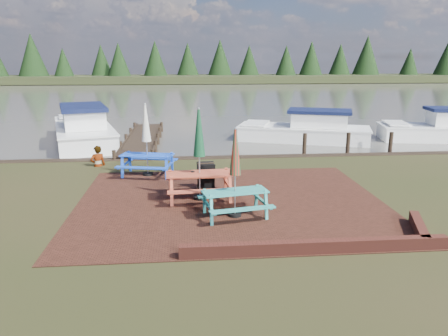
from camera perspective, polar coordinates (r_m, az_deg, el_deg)
ground at (r=12.05m, az=1.40°, el=-6.06°), size 120.00×120.00×0.00m
paving at (r=12.98m, az=0.89°, el=-4.49°), size 9.00×7.50×0.02m
brick_wall at (r=10.29m, az=15.12°, el=-9.37°), size 6.21×1.79×0.30m
water at (r=48.42m, az=-3.65°, el=9.32°), size 120.00×60.00×0.02m
far_treeline at (r=77.24m, az=-4.32°, el=13.60°), size 120.00×10.00×8.10m
picnic_table_teal at (r=11.61m, az=1.46°, el=-2.47°), size 2.00×1.85×2.41m
picnic_table_red at (r=13.01m, az=-3.22°, el=-0.08°), size 2.09×1.88×2.75m
picnic_table_blue at (r=15.92m, az=-10.03°, el=2.18°), size 2.19×2.03×2.59m
chalkboard at (r=14.05m, az=-2.37°, el=-1.08°), size 0.58×0.59×0.90m
jetty at (r=22.97m, az=-10.59°, el=3.84°), size 1.76×9.08×1.00m
boat_jetty at (r=23.89m, az=-17.87°, el=4.66°), size 4.72×8.20×2.25m
boat_near at (r=23.77m, az=10.69°, el=4.78°), size 7.28×4.51×1.86m
boat_far at (r=26.30m, az=26.66°, el=4.46°), size 6.52×3.28×1.94m
person at (r=17.78m, az=-16.29°, el=2.76°), size 0.70×0.59×1.62m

